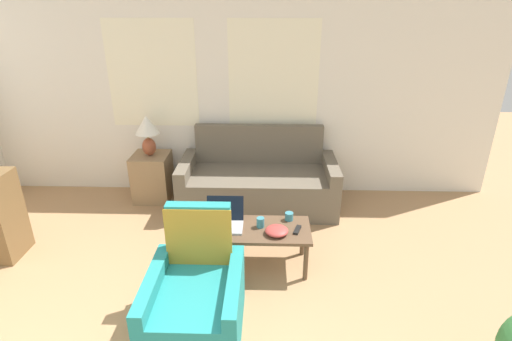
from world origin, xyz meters
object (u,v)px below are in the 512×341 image
object	(u,v)px
coffee_table	(253,233)
laptop	(224,220)
table_lamp	(147,130)
cup_yellow	(289,216)
snack_bowl	(277,231)
cup_navy	(260,222)
couch	(258,183)
armchair	(196,299)
tv_remote	(297,230)

from	to	relation	value
coffee_table	laptop	bearing A→B (deg)	170.21
table_lamp	cup_yellow	world-z (taller)	table_lamp
coffee_table	snack_bowl	world-z (taller)	snack_bowl
table_lamp	snack_bowl	size ratio (longest dim) A/B	2.38
cup_navy	snack_bowl	xyz separation A→B (m)	(0.15, -0.12, -0.02)
cup_yellow	laptop	bearing A→B (deg)	-169.17
couch	cup_navy	bearing A→B (deg)	-87.69
laptop	cup_yellow	size ratio (longest dim) A/B	4.38
couch	armchair	xyz separation A→B (m)	(-0.43, -2.09, -0.02)
tv_remote	snack_bowl	bearing A→B (deg)	-163.31
snack_bowl	table_lamp	bearing A→B (deg)	136.48
table_lamp	snack_bowl	distance (m)	2.21
snack_bowl	tv_remote	xyz separation A→B (m)	(0.19, 0.06, -0.02)
couch	table_lamp	xyz separation A→B (m)	(-1.36, 0.11, 0.64)
coffee_table	tv_remote	bearing A→B (deg)	-4.28
snack_bowl	tv_remote	bearing A→B (deg)	16.69
table_lamp	cup_yellow	xyz separation A→B (m)	(1.69, -1.23, -0.47)
couch	armchair	size ratio (longest dim) A/B	2.03
couch	tv_remote	xyz separation A→B (m)	(0.39, -1.31, 0.14)
coffee_table	tv_remote	xyz separation A→B (m)	(0.41, -0.03, 0.06)
armchair	cup_yellow	distance (m)	1.24
armchair	cup_navy	distance (m)	0.98
couch	snack_bowl	world-z (taller)	couch
snack_bowl	armchair	bearing A→B (deg)	-131.55
armchair	laptop	size ratio (longest dim) A/B	2.64
cup_yellow	snack_bowl	xyz separation A→B (m)	(-0.12, -0.25, -0.01)
armchair	table_lamp	bearing A→B (deg)	112.94
table_lamp	tv_remote	xyz separation A→B (m)	(1.76, -1.43, -0.50)
coffee_table	cup_navy	bearing A→B (deg)	22.11
armchair	laptop	world-z (taller)	armchair
armchair	tv_remote	size ratio (longest dim) A/B	5.97
couch	laptop	bearing A→B (deg)	-103.27
coffee_table	table_lamp	bearing A→B (deg)	133.91
couch	tv_remote	world-z (taller)	couch
table_lamp	laptop	bearing A→B (deg)	-51.57
cup_yellow	couch	bearing A→B (deg)	106.30
tv_remote	laptop	bearing A→B (deg)	173.51
armchair	table_lamp	xyz separation A→B (m)	(-0.93, 2.20, 0.66)
cup_navy	cup_yellow	size ratio (longest dim) A/B	1.20
snack_bowl	laptop	bearing A→B (deg)	164.61
laptop	tv_remote	size ratio (longest dim) A/B	2.26
laptop	tv_remote	world-z (taller)	laptop
cup_navy	cup_yellow	xyz separation A→B (m)	(0.28, 0.14, -0.01)
cup_navy	snack_bowl	bearing A→B (deg)	-37.44
cup_navy	snack_bowl	size ratio (longest dim) A/B	0.45
table_lamp	couch	bearing A→B (deg)	-4.79
coffee_table	snack_bowl	distance (m)	0.25
laptop	cup_navy	size ratio (longest dim) A/B	3.65
couch	coffee_table	size ratio (longest dim) A/B	1.76
couch	coffee_table	world-z (taller)	couch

